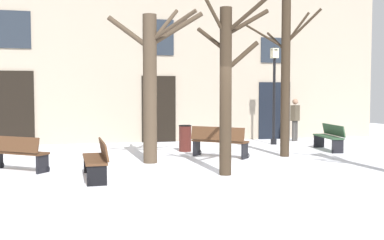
# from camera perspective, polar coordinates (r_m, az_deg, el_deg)

# --- Properties ---
(ground_plane) EXTENTS (30.97, 30.97, 0.00)m
(ground_plane) POSITION_cam_1_polar(r_m,az_deg,el_deg) (10.36, 2.15, -7.17)
(ground_plane) COLOR white
(building_facade) EXTENTS (19.36, 0.60, 6.97)m
(building_facade) POSITION_cam_1_polar(r_m,az_deg,el_deg) (18.03, -5.11, 8.56)
(building_facade) COLOR tan
(building_facade) RESTS_ON ground
(tree_left_of_center) EXTENTS (1.58, 2.16, 4.68)m
(tree_left_of_center) POSITION_cam_1_polar(r_m,az_deg,el_deg) (14.00, 11.55, 5.89)
(tree_left_of_center) COLOR #382B1E
(tree_left_of_center) RESTS_ON ground
(tree_center) EXTENTS (1.72, 1.61, 4.17)m
(tree_center) POSITION_cam_1_polar(r_m,az_deg,el_deg) (10.57, 4.37, 4.65)
(tree_center) COLOR #382B1E
(tree_center) RESTS_ON ground
(tree_foreground) EXTENTS (2.55, 2.00, 4.33)m
(tree_foreground) POSITION_cam_1_polar(r_m,az_deg,el_deg) (12.48, -5.03, 5.32)
(tree_foreground) COLOR #4C3D2D
(tree_foreground) RESTS_ON ground
(streetlamp) EXTENTS (0.30, 0.30, 3.61)m
(streetlamp) POSITION_cam_1_polar(r_m,az_deg,el_deg) (17.17, 10.20, 4.37)
(streetlamp) COLOR black
(streetlamp) RESTS_ON ground
(litter_bin) EXTENTS (0.42, 0.42, 0.86)m
(litter_bin) POSITION_cam_1_polar(r_m,az_deg,el_deg) (14.90, -0.86, -2.27)
(litter_bin) COLOR #4C1E19
(litter_bin) RESTS_ON ground
(bench_near_lamp) EXTENTS (1.52, 1.33, 0.87)m
(bench_near_lamp) POSITION_cam_1_polar(r_m,az_deg,el_deg) (11.89, -20.95, -3.83)
(bench_near_lamp) COLOR #51331E
(bench_near_lamp) RESTS_ON ground
(bench_facing_shops) EXTENTS (0.51, 1.83, 0.85)m
(bench_facing_shops) POSITION_cam_1_polar(r_m,az_deg,el_deg) (10.39, -11.76, -4.74)
(bench_facing_shops) COLOR #51331E
(bench_facing_shops) RESTS_ON ground
(bench_by_litter_bin) EXTENTS (0.71, 1.79, 0.86)m
(bench_by_litter_bin) POSITION_cam_1_polar(r_m,az_deg,el_deg) (15.89, 16.74, -1.98)
(bench_by_litter_bin) COLOR #2D4C33
(bench_by_litter_bin) RESTS_ON ground
(bench_back_to_back_left) EXTENTS (1.56, 1.48, 0.92)m
(bench_back_to_back_left) POSITION_cam_1_polar(r_m,az_deg,el_deg) (13.53, 3.41, -2.64)
(bench_back_to_back_left) COLOR #51331E
(bench_back_to_back_left) RESTS_ON ground
(person_by_shop_door) EXTENTS (0.44, 0.40, 1.67)m
(person_by_shop_door) POSITION_cam_1_polar(r_m,az_deg,el_deg) (18.59, 12.70, 0.28)
(person_by_shop_door) COLOR #403D3A
(person_by_shop_door) RESTS_ON ground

